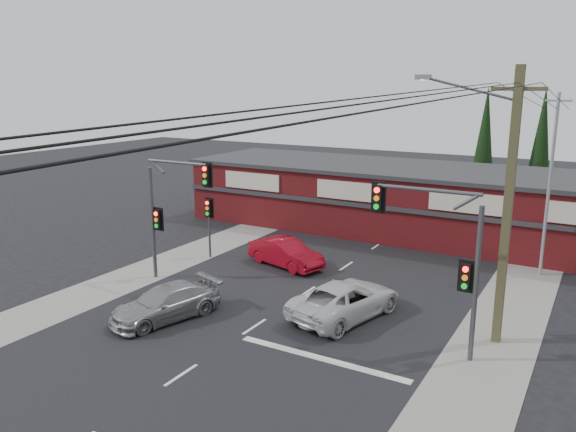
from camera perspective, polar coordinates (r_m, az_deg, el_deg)
The scene contains 18 objects.
ground at distance 22.99m, azimuth -2.79°, elevation -10.77°, with size 120.00×120.00×0.00m, color black.
road_strip at distance 27.01m, azimuth 3.01°, elevation -7.02°, with size 14.00×70.00×0.01m, color black.
verge_left at distance 31.56m, azimuth -10.89°, elevation -4.22°, with size 3.00×70.00×0.02m, color gray.
verge_right at distance 24.63m, azimuth 21.18°, elevation -9.99°, with size 3.00×70.00×0.02m, color gray.
stop_line at distance 20.24m, azimuth 3.44°, elevation -14.25°, with size 6.50×0.35×0.01m, color silver.
white_suv at distance 23.39m, azimuth 5.84°, elevation -8.42°, with size 2.46×5.34×1.48m, color silver.
silver_suv at distance 23.60m, azimuth -12.33°, elevation -8.64°, with size 1.90×4.68×1.36m, color #9A9D9F.
red_sedan at distance 29.51m, azimuth -0.24°, elevation -3.75°, with size 1.54×4.40×1.45m, color maroon.
lane_dashes at distance 27.94m, azimuth 4.06°, elevation -6.31°, with size 0.12×49.83×0.01m.
shop_building at distance 37.46m, azimuth 10.09°, elevation 1.92°, with size 27.30×8.40×4.22m.
conifer_near at distance 42.53m, azimuth 19.33°, elevation 7.28°, with size 1.80×1.80×9.25m.
conifer_far at distance 44.00m, azimuth 24.33°, elevation 7.02°, with size 1.80×1.80×9.25m.
traffic_mast_left at distance 27.09m, azimuth -12.05°, elevation 1.40°, with size 3.77×0.27×5.97m.
traffic_mast_right at distance 19.91m, azimuth 15.59°, elevation -3.01°, with size 3.96×0.27×5.97m.
pedestal_signal at distance 30.88m, azimuth -8.04°, elevation 0.11°, with size 0.55×0.27×3.38m.
utility_pole at distance 21.19m, azimuth 21.14°, elevation 1.59°, with size 4.38×0.59×10.00m.
steel_pole at distance 30.06m, azimuth 25.04°, elevation 3.10°, with size 1.20×0.16×9.00m.
power_lines at distance 15.42m, azimuth 19.30°, elevation 11.38°, with size 2.01×29.00×1.22m.
Camera 1 is at (11.46, -17.60, 9.34)m, focal length 35.00 mm.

